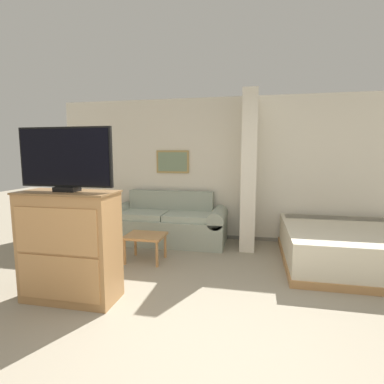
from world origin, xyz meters
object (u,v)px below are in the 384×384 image
Objects in this scene: couch at (167,224)px; tv at (65,159)px; table_lamp at (104,193)px; tv_dresser at (70,246)px; bed at (350,246)px; coffee_table at (145,238)px.

tv is at bearing -100.23° from couch.
table_lamp reaches higher than couch.
couch is 2.34m from tv_dresser.
bed is (3.31, 1.72, -1.27)m from tv.
tv_dresser reaches higher than table_lamp.
tv_dresser is at bearing -106.59° from coffee_table.
couch is 1.12× the size of bed.
tv_dresser is (0.81, -2.30, -0.25)m from table_lamp.
couch is at bearing 168.97° from bed.
coffee_table is (-0.03, -1.02, 0.01)m from couch.
bed is at bearing 27.52° from tv_dresser.
tv is at bearing -152.49° from bed.
tv is 0.55× the size of bed.
tv_dresser reaches higher than coffee_table.
couch reaches higher than coffee_table.
tv is at bearing 90.00° from tv_dresser.
tv_dresser is at bearing -70.55° from table_lamp.
tv reaches higher than couch.
couch is at bearing -0.56° from table_lamp.
couch is 2.62m from tv.
tv_dresser is at bearing -90.00° from tv.
bed is (2.90, -0.57, -0.06)m from couch.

